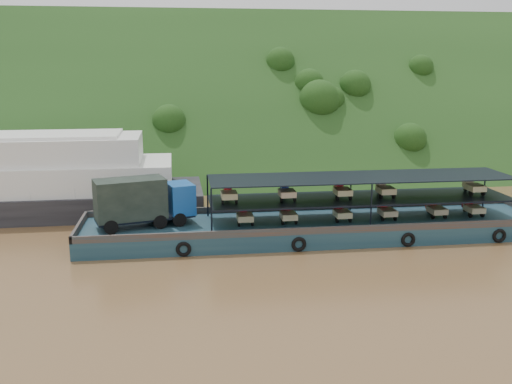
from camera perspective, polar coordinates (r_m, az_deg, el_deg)
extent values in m
plane|color=brown|center=(42.26, 3.25, -5.04)|extent=(160.00, 160.00, 0.00)
cube|color=#1B3A15|center=(76.98, -1.86, 3.05)|extent=(140.00, 39.60, 39.60)
cube|color=#122D3F|center=(43.77, 5.91, -3.64)|extent=(35.00, 7.00, 1.20)
cube|color=#592D19|center=(46.75, 4.95, -1.49)|extent=(35.00, 0.20, 0.50)
cube|color=#592D19|center=(40.38, 7.07, -3.82)|extent=(35.00, 0.20, 0.50)
cube|color=#592D19|center=(42.97, -17.28, -3.29)|extent=(0.20, 7.00, 0.50)
torus|color=black|center=(39.22, -7.26, -5.70)|extent=(1.06, 0.26, 1.06)
torus|color=black|center=(40.05, 4.31, -5.24)|extent=(1.06, 0.26, 1.06)
torus|color=black|center=(42.40, 14.98, -4.63)|extent=(1.06, 0.26, 1.06)
torus|color=black|center=(45.53, 23.16, -4.05)|extent=(1.06, 0.26, 1.06)
cylinder|color=black|center=(41.18, -14.32, -3.41)|extent=(1.09, 0.63, 1.03)
cylinder|color=black|center=(43.24, -14.79, -2.67)|extent=(1.09, 0.63, 1.03)
cylinder|color=black|center=(41.83, -9.58, -2.94)|extent=(1.09, 0.63, 1.03)
cylinder|color=black|center=(43.86, -10.27, -2.23)|extent=(1.09, 0.63, 1.03)
cylinder|color=black|center=(42.17, -7.68, -2.74)|extent=(1.09, 0.63, 1.03)
cylinder|color=black|center=(44.19, -8.45, -2.05)|extent=(1.09, 0.63, 1.03)
cube|color=black|center=(42.63, -11.02, -2.48)|extent=(7.36, 4.07, 0.21)
cube|color=#164C9B|center=(42.96, -7.60, -0.61)|extent=(2.35, 2.85, 2.27)
cube|color=black|center=(43.11, -6.49, 0.03)|extent=(0.62, 2.00, 0.93)
cube|color=black|center=(42.07, -12.47, -0.65)|extent=(5.43, 3.72, 2.89)
cube|color=black|center=(44.15, 10.39, -0.61)|extent=(23.00, 5.00, 0.12)
cube|color=black|center=(43.81, 10.48, 1.48)|extent=(23.00, 5.00, 0.08)
cylinder|color=black|center=(39.63, -4.47, -1.97)|extent=(0.12, 0.12, 3.30)
cylinder|color=black|center=(44.48, -4.86, -0.36)|extent=(0.12, 0.12, 3.30)
cylinder|color=black|center=(41.85, 11.45, -1.40)|extent=(0.12, 0.12, 3.30)
cylinder|color=black|center=(46.47, 9.44, 0.08)|extent=(0.12, 0.12, 3.30)
cylinder|color=black|center=(51.04, 21.88, 0.45)|extent=(0.12, 0.12, 3.30)
cylinder|color=black|center=(43.62, -1.33, -2.46)|extent=(0.12, 0.52, 0.52)
cylinder|color=black|center=(41.84, -1.74, -3.12)|extent=(0.14, 0.52, 0.52)
cylinder|color=black|center=(41.95, -0.38, -3.07)|extent=(0.14, 0.52, 0.52)
cube|color=#C7BE8D|center=(42.14, -1.11, -2.52)|extent=(1.15, 1.50, 0.44)
cube|color=#AF0B22|center=(43.19, -1.29, -1.90)|extent=(0.55, 0.80, 0.80)
cube|color=#AF0B22|center=(42.88, -1.27, -1.32)|extent=(0.50, 0.10, 0.10)
cylinder|color=black|center=(44.09, 2.90, -2.31)|extent=(0.12, 0.52, 0.52)
cylinder|color=black|center=(42.29, 2.69, -2.96)|extent=(0.14, 0.52, 0.52)
cylinder|color=black|center=(42.48, 4.02, -2.90)|extent=(0.14, 0.52, 0.52)
cube|color=beige|center=(42.63, 3.27, -2.36)|extent=(1.15, 1.50, 0.44)
cube|color=#B10B20|center=(43.67, 2.98, -1.75)|extent=(0.55, 0.80, 0.80)
cube|color=#B10B20|center=(43.36, 3.04, -1.18)|extent=(0.50, 0.10, 0.10)
cylinder|color=black|center=(45.03, 8.10, -2.10)|extent=(0.12, 0.52, 0.52)
cylinder|color=black|center=(43.22, 8.11, -2.73)|extent=(0.14, 0.52, 0.52)
cylinder|color=black|center=(43.50, 9.38, -2.67)|extent=(0.14, 0.52, 0.52)
cube|color=beige|center=(43.60, 8.63, -2.15)|extent=(1.15, 1.50, 0.44)
cube|color=red|center=(44.62, 8.23, -1.55)|extent=(0.55, 0.80, 0.80)
cube|color=red|center=(44.31, 8.32, -0.99)|extent=(0.50, 0.10, 0.10)
cylinder|color=black|center=(46.11, 12.36, -1.92)|extent=(0.12, 0.52, 0.52)
cylinder|color=black|center=(44.31, 12.54, -2.53)|extent=(0.14, 0.52, 0.52)
cylinder|color=black|center=(44.66, 13.74, -2.47)|extent=(0.14, 0.52, 0.52)
cube|color=#C2B189|center=(44.71, 13.01, -1.96)|extent=(1.15, 1.50, 0.44)
cube|color=red|center=(45.71, 12.51, -1.39)|extent=(0.55, 0.80, 0.80)
cube|color=red|center=(45.41, 12.63, -0.83)|extent=(0.50, 0.10, 0.10)
cylinder|color=black|center=(47.63, 16.90, -1.72)|extent=(0.12, 0.52, 0.52)
cylinder|color=black|center=(45.84, 17.25, -2.29)|extent=(0.14, 0.52, 0.52)
cylinder|color=black|center=(46.27, 18.38, -2.23)|extent=(0.14, 0.52, 0.52)
cube|color=tan|center=(46.28, 17.66, -1.75)|extent=(1.15, 1.50, 0.44)
cube|color=#B6260C|center=(47.24, 17.09, -1.20)|extent=(0.55, 0.80, 0.80)
cube|color=#B6260C|center=(46.95, 17.23, -0.66)|extent=(0.50, 0.10, 0.10)
cylinder|color=black|center=(48.98, 20.17, -1.56)|extent=(0.12, 0.52, 0.52)
cylinder|color=black|center=(47.21, 20.64, -2.11)|extent=(0.14, 0.52, 0.52)
cylinder|color=black|center=(47.69, 21.70, -2.06)|extent=(0.14, 0.52, 0.52)
cube|color=beige|center=(47.66, 21.00, -1.59)|extent=(1.15, 1.50, 0.44)
cube|color=#AE0B14|center=(48.60, 20.38, -1.05)|extent=(0.55, 0.80, 0.80)
cube|color=#AE0B14|center=(48.32, 20.53, -0.53)|extent=(0.50, 0.10, 0.10)
cylinder|color=black|center=(43.09, -2.88, -0.31)|extent=(0.12, 0.52, 0.52)
cylinder|color=black|center=(41.30, -3.36, -0.88)|extent=(0.14, 0.52, 0.52)
cylinder|color=black|center=(41.39, -1.98, -0.84)|extent=(0.14, 0.52, 0.52)
cube|color=#C2BE89|center=(41.60, -2.72, -0.29)|extent=(1.15, 1.50, 0.44)
cube|color=red|center=(42.68, -2.86, 0.29)|extent=(0.55, 0.80, 0.80)
cube|color=red|center=(42.38, -2.84, 0.89)|extent=(0.50, 0.10, 0.10)
cylinder|color=black|center=(43.66, 2.76, -0.13)|extent=(0.12, 0.52, 0.52)
cylinder|color=black|center=(41.84, 2.54, -0.69)|extent=(0.14, 0.52, 0.52)
cylinder|color=black|center=(42.03, 3.88, -0.65)|extent=(0.14, 0.52, 0.52)
cube|color=beige|center=(42.19, 3.13, -0.11)|extent=(1.15, 1.50, 0.44)
cube|color=navy|center=(43.26, 2.84, 0.45)|extent=(0.55, 0.80, 0.80)
cube|color=navy|center=(42.96, 2.90, 1.05)|extent=(0.50, 0.10, 0.10)
cylinder|color=black|center=(44.62, 8.13, 0.03)|extent=(0.12, 0.52, 0.52)
cylinder|color=black|center=(42.79, 8.14, -0.51)|extent=(0.14, 0.52, 0.52)
cylinder|color=black|center=(43.08, 9.42, -0.47)|extent=(0.14, 0.52, 0.52)
cube|color=#C3BE8A|center=(43.18, 8.67, 0.06)|extent=(1.15, 1.50, 0.44)
cube|color=#B50C18|center=(44.22, 8.26, 0.60)|extent=(0.55, 0.80, 0.80)
cube|color=#B50C18|center=(43.94, 8.35, 1.19)|extent=(0.50, 0.10, 0.10)
cylinder|color=black|center=(45.65, 12.21, 0.16)|extent=(0.12, 0.52, 0.52)
cylinder|color=black|center=(43.83, 12.39, -0.37)|extent=(0.14, 0.52, 0.52)
cylinder|color=black|center=(44.18, 13.60, -0.33)|extent=(0.14, 0.52, 0.52)
cube|color=tan|center=(44.25, 12.86, 0.18)|extent=(1.15, 1.50, 0.44)
cube|color=tan|center=(45.26, 12.37, 0.72)|extent=(0.55, 0.80, 0.80)
cube|color=tan|center=(44.98, 12.48, 1.29)|extent=(0.50, 0.10, 0.10)
cylinder|color=black|center=(48.56, 20.22, 0.40)|extent=(0.12, 0.52, 0.52)
cylinder|color=black|center=(46.78, 20.70, -0.08)|extent=(0.14, 0.52, 0.52)
cylinder|color=black|center=(47.26, 21.77, -0.04)|extent=(0.14, 0.52, 0.52)
cube|color=beige|center=(47.25, 21.06, 0.43)|extent=(1.15, 1.50, 0.44)
cube|color=#C9BE8E|center=(48.20, 20.43, 0.93)|extent=(0.55, 0.80, 0.80)
cube|color=#C9BE8E|center=(47.94, 20.59, 1.46)|extent=(0.50, 0.10, 0.10)
cube|color=black|center=(54.23, -24.20, -1.03)|extent=(34.89, 8.95, 2.09)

